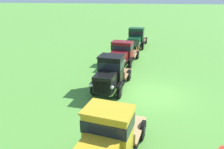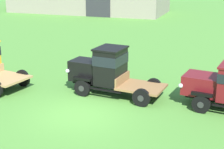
{
  "view_description": "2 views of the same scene",
  "coord_description": "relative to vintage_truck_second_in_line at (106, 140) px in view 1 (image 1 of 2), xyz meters",
  "views": [
    {
      "loc": [
        -12.55,
        0.42,
        5.96
      ],
      "look_at": [
        0.48,
        2.58,
        1.0
      ],
      "focal_mm": 35.0,
      "sensor_mm": 36.0,
      "label": 1
    },
    {
      "loc": [
        5.62,
        -11.97,
        5.8
      ],
      "look_at": [
        0.48,
        2.58,
        1.0
      ],
      "focal_mm": 55.0,
      "sensor_mm": 36.0,
      "label": 2
    }
  ],
  "objects": [
    {
      "name": "vintage_truck_far_side",
      "position": [
        12.17,
        0.94,
        -0.16
      ],
      "size": [
        5.22,
        2.7,
        2.02
      ],
      "color": "black",
      "rests_on": "ground"
    },
    {
      "name": "vintage_truck_midrow_center",
      "position": [
        6.61,
        0.99,
        -0.02
      ],
      "size": [
        4.83,
        2.22,
        2.29
      ],
      "color": "black",
      "rests_on": "ground"
    },
    {
      "name": "ground_plane",
      "position": [
        6.43,
        -1.65,
        -1.19
      ],
      "size": [
        240.0,
        240.0,
        0.0
      ],
      "primitive_type": "plane",
      "color": "#518E38"
    },
    {
      "name": "vintage_truck_back_of_row",
      "position": [
        18.95,
        0.11,
        -0.09
      ],
      "size": [
        5.48,
        2.43,
        2.19
      ],
      "color": "black",
      "rests_on": "ground"
    },
    {
      "name": "vintage_truck_second_in_line",
      "position": [
        0.0,
        0.0,
        0.0
      ],
      "size": [
        4.9,
        2.59,
        2.28
      ],
      "color": "black",
      "rests_on": "ground"
    }
  ]
}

